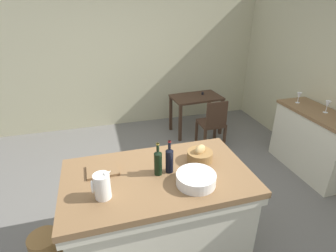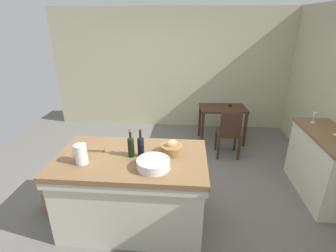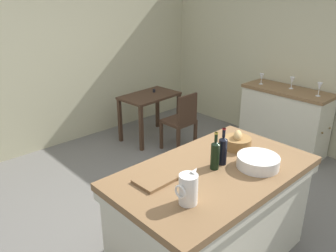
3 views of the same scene
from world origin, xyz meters
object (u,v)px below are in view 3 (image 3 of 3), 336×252
(cutting_board, at_px, (155,180))
(wine_glass_far_left, at_px, (319,87))
(wash_bowl, at_px, (258,162))
(island_table, at_px, (212,213))
(wooden_chair, at_px, (181,120))
(wine_bottle_dark, at_px, (223,150))
(wine_glass_left, at_px, (292,81))
(side_cabinet, at_px, (284,120))
(bread_basket, at_px, (237,142))
(writing_desk, at_px, (150,102))
(pitcher, at_px, (188,189))
(wine_bottle_amber, at_px, (215,154))
(wine_glass_middle, at_px, (262,77))

(cutting_board, xyz_separation_m, wine_glass_far_left, (2.97, 0.12, 0.14))
(wash_bowl, xyz_separation_m, wine_glass_far_left, (2.21, 0.52, 0.10))
(island_table, xyz_separation_m, wooden_chair, (1.37, 1.74, -0.01))
(wine_bottle_dark, height_order, wine_glass_left, wine_bottle_dark)
(side_cabinet, relative_size, wine_glass_left, 7.46)
(bread_basket, distance_m, wine_bottle_dark, 0.36)
(side_cabinet, distance_m, cutting_board, 3.07)
(writing_desk, xyz_separation_m, bread_basket, (-0.87, -2.29, 0.36))
(wine_glass_left, bearing_deg, island_table, -164.03)
(pitcher, bearing_deg, wine_bottle_dark, 17.68)
(island_table, relative_size, wine_bottle_dark, 5.29)
(wooden_chair, height_order, wine_bottle_amber, wine_bottle_amber)
(island_table, xyz_separation_m, wash_bowl, (0.29, -0.21, 0.47))
(writing_desk, height_order, wine_bottle_amber, wine_bottle_amber)
(side_cabinet, bearing_deg, wine_glass_middle, 96.22)
(wine_glass_left, bearing_deg, wash_bowl, -157.41)
(writing_desk, relative_size, wooden_chair, 1.05)
(wooden_chair, relative_size, wash_bowl, 2.60)
(side_cabinet, distance_m, bread_basket, 2.21)
(cutting_board, bearing_deg, wine_glass_far_left, 2.34)
(wash_bowl, bearing_deg, side_cabinet, 23.39)
(island_table, distance_m, bread_basket, 0.67)
(island_table, xyz_separation_m, pitcher, (-0.49, -0.17, 0.53))
(side_cabinet, relative_size, pitcher, 4.88)
(cutting_board, bearing_deg, side_cabinet, 10.63)
(island_table, height_order, cutting_board, cutting_board)
(island_table, relative_size, cutting_board, 5.94)
(wine_glass_left, xyz_separation_m, wine_glass_middle, (-0.10, 0.43, -0.01))
(wine_glass_middle, bearing_deg, pitcher, -155.62)
(bread_basket, height_order, wine_glass_left, wine_glass_left)
(pitcher, distance_m, wine_glass_middle, 3.24)
(wine_bottle_amber, bearing_deg, island_table, -130.40)
(wine_glass_far_left, bearing_deg, pitcher, -170.81)
(wooden_chair, height_order, bread_basket, bread_basket)
(bread_basket, xyz_separation_m, wine_bottle_amber, (-0.44, -0.11, 0.07))
(wash_bowl, distance_m, wine_bottle_amber, 0.37)
(side_cabinet, distance_m, pitcher, 3.18)
(writing_desk, height_order, wooden_chair, wooden_chair)
(wine_glass_left, bearing_deg, bread_basket, -163.67)
(pitcher, height_order, wine_bottle_amber, wine_bottle_amber)
(cutting_board, xyz_separation_m, wine_glass_middle, (2.94, 0.98, 0.12))
(island_table, distance_m, wine_bottle_amber, 0.55)
(cutting_board, relative_size, wine_glass_left, 1.69)
(side_cabinet, distance_m, wooden_chair, 1.51)
(wooden_chair, bearing_deg, side_cabinet, -41.18)
(bread_basket, bearing_deg, wine_glass_left, 16.33)
(wine_bottle_dark, bearing_deg, bread_basket, 15.88)
(side_cabinet, distance_m, wash_bowl, 2.47)
(side_cabinet, xyz_separation_m, wine_glass_far_left, (-0.01, -0.44, 0.59))
(wooden_chair, relative_size, wine_bottle_amber, 2.81)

